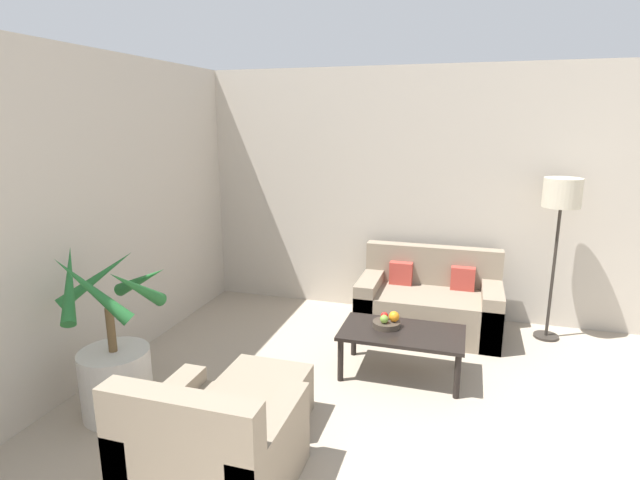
% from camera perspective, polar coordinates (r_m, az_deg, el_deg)
% --- Properties ---
extents(wall_back, '(8.57, 0.06, 2.70)m').
position_cam_1_polar(wall_back, '(5.58, 22.42, 4.39)').
color(wall_back, '#BCB2A3').
rests_on(wall_back, ground_plane).
extents(potted_palm, '(0.82, 0.81, 1.31)m').
position_cam_1_polar(potted_palm, '(4.06, -22.39, -12.94)').
color(potted_palm, beige).
rests_on(potted_palm, ground_plane).
extents(sofa_loveseat, '(1.42, 0.79, 0.84)m').
position_cam_1_polar(sofa_loveseat, '(5.32, 12.33, -7.19)').
color(sofa_loveseat, gray).
rests_on(sofa_loveseat, ground_plane).
extents(floor_lamp, '(0.35, 0.35, 1.61)m').
position_cam_1_polar(floor_lamp, '(5.26, 25.86, 3.99)').
color(floor_lamp, '#2D2823').
rests_on(floor_lamp, ground_plane).
extents(coffee_table, '(1.04, 0.59, 0.40)m').
position_cam_1_polar(coffee_table, '(4.37, 9.34, -10.82)').
color(coffee_table, black).
rests_on(coffee_table, ground_plane).
extents(fruit_bowl, '(0.24, 0.24, 0.05)m').
position_cam_1_polar(fruit_bowl, '(4.40, 7.59, -9.52)').
color(fruit_bowl, '#42382D').
rests_on(fruit_bowl, coffee_table).
extents(apple_red, '(0.07, 0.07, 0.07)m').
position_cam_1_polar(apple_red, '(4.42, 7.38, -8.59)').
color(apple_red, red).
rests_on(apple_red, fruit_bowl).
extents(apple_green, '(0.07, 0.07, 0.07)m').
position_cam_1_polar(apple_green, '(4.34, 7.35, -8.95)').
color(apple_green, olive).
rests_on(apple_green, fruit_bowl).
extents(orange_fruit, '(0.09, 0.09, 0.09)m').
position_cam_1_polar(orange_fruit, '(4.38, 8.46, -8.64)').
color(orange_fruit, orange).
rests_on(orange_fruit, fruit_bowl).
extents(armchair, '(0.89, 0.85, 0.81)m').
position_cam_1_polar(armchair, '(3.21, -12.15, -22.50)').
color(armchair, gray).
rests_on(armchair, ground_plane).
extents(ottoman, '(0.59, 0.48, 0.37)m').
position_cam_1_polar(ottoman, '(3.82, -6.29, -17.37)').
color(ottoman, gray).
rests_on(ottoman, ground_plane).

